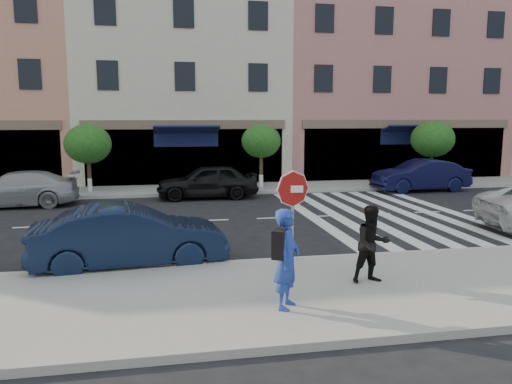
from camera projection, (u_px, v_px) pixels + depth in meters
name	position (u px, v px, depth m)	size (l,w,h in m)	color
ground	(230.00, 250.00, 13.31)	(120.00, 120.00, 0.00)	black
sidewalk_near	(255.00, 297.00, 9.66)	(60.00, 4.50, 0.15)	gray
sidewalk_far	(199.00, 189.00, 23.99)	(60.00, 3.00, 0.15)	gray
building_centre	(181.00, 83.00, 28.92)	(11.00, 9.00, 11.00)	beige
building_east_mid	(376.00, 69.00, 30.96)	(13.00, 9.00, 13.00)	#B26D6A
street_tree_wb	(88.00, 144.00, 22.55)	(2.10, 2.10, 3.06)	#473323
street_tree_c	(261.00, 141.00, 24.00)	(1.90, 1.90, 3.04)	#473323
street_tree_ea	(433.00, 139.00, 25.64)	(2.20, 2.20, 3.19)	#473323
stop_sign	(293.00, 198.00, 10.68)	(0.80, 0.13, 2.26)	gray
photographer	(287.00, 259.00, 8.81)	(0.66, 0.43, 1.80)	#213B9B
walker	(372.00, 244.00, 10.20)	(0.78, 0.61, 1.60)	black
car_near_mid	(130.00, 236.00, 11.77)	(1.57, 4.50, 1.48)	black
car_far_left	(15.00, 189.00, 19.74)	(1.95, 4.81, 1.39)	#98979C
car_far_mid	(207.00, 181.00, 21.76)	(1.76, 4.38, 1.49)	black
car_far_right	(420.00, 175.00, 23.87)	(1.60, 4.59, 1.51)	black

